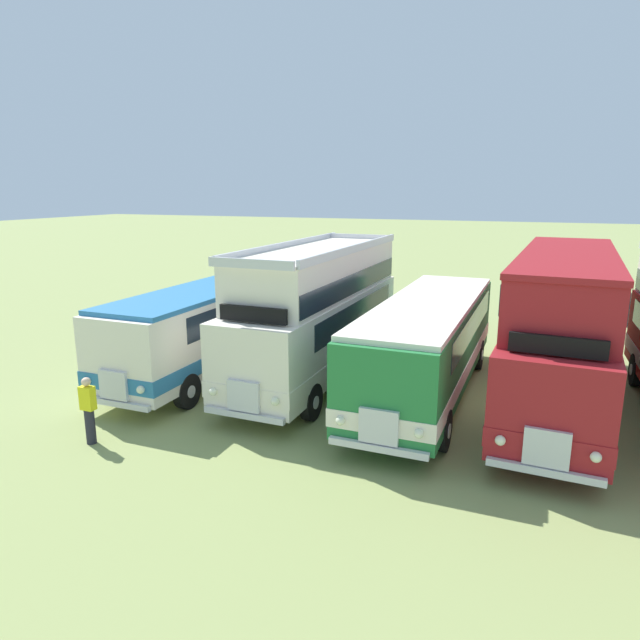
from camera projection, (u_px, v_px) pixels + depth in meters
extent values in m
plane|color=#8C9956|center=(488.00, 401.00, 16.75)|extent=(200.00, 200.00, 0.00)
cube|color=silver|center=(225.00, 319.00, 19.94)|extent=(2.64, 11.34, 2.30)
cube|color=teal|center=(226.00, 335.00, 20.07)|extent=(2.68, 11.38, 0.44)
cube|color=#19232D|center=(230.00, 300.00, 20.16)|extent=(2.64, 8.94, 0.76)
cube|color=#19232D|center=(113.00, 339.00, 14.73)|extent=(2.20, 0.13, 0.90)
cube|color=silver|center=(114.00, 385.00, 14.92)|extent=(0.90, 0.13, 0.80)
cube|color=silver|center=(114.00, 403.00, 15.00)|extent=(2.30, 0.17, 0.16)
sphere|color=#EAEACC|center=(141.00, 390.00, 14.58)|extent=(0.22, 0.22, 0.22)
sphere|color=#EAEACC|center=(87.00, 381.00, 15.23)|extent=(0.22, 0.22, 0.22)
cube|color=teal|center=(224.00, 285.00, 19.66)|extent=(2.59, 10.94, 0.14)
cylinder|color=black|center=(187.00, 391.00, 16.12)|extent=(0.29, 1.04, 1.04)
cylinder|color=silver|center=(192.00, 392.00, 16.07)|extent=(0.02, 0.36, 0.36)
cylinder|color=black|center=(123.00, 381.00, 16.96)|extent=(0.29, 1.04, 1.04)
cylinder|color=silver|center=(120.00, 381.00, 17.01)|extent=(0.02, 0.36, 0.36)
cylinder|color=black|center=(298.00, 329.00, 23.27)|extent=(0.29, 1.04, 1.04)
cylinder|color=silver|center=(302.00, 329.00, 23.22)|extent=(0.02, 0.36, 0.36)
cylinder|color=black|center=(250.00, 324.00, 24.11)|extent=(0.29, 1.04, 1.04)
cylinder|color=silver|center=(247.00, 324.00, 24.16)|extent=(0.02, 0.36, 0.36)
cube|color=silver|center=(318.00, 330.00, 18.36)|extent=(2.71, 9.69, 2.30)
cube|color=silver|center=(318.00, 347.00, 18.50)|extent=(2.75, 9.73, 0.44)
cube|color=#19232D|center=(322.00, 309.00, 18.59)|extent=(2.69, 7.29, 0.76)
cube|color=#19232D|center=(244.00, 348.00, 13.93)|extent=(2.20, 0.15, 0.90)
cube|color=silver|center=(244.00, 396.00, 14.12)|extent=(0.90, 0.14, 0.80)
cube|color=silver|center=(244.00, 415.00, 14.21)|extent=(2.30, 0.19, 0.16)
sphere|color=#EAEACC|center=(275.00, 401.00, 13.78)|extent=(0.22, 0.22, 0.22)
sphere|color=#EAEACC|center=(213.00, 392.00, 14.44)|extent=(0.22, 0.22, 0.22)
cube|color=silver|center=(320.00, 271.00, 18.15)|extent=(2.59, 8.79, 1.50)
cube|color=silver|center=(251.00, 264.00, 13.86)|extent=(2.40, 0.15, 0.24)
cube|color=silver|center=(359.00, 237.00, 21.45)|extent=(2.40, 0.15, 0.24)
cube|color=silver|center=(356.00, 248.00, 17.53)|extent=(0.29, 8.74, 0.24)
cube|color=silver|center=(287.00, 245.00, 18.42)|extent=(0.29, 8.74, 0.24)
cube|color=#19232D|center=(320.00, 280.00, 18.22)|extent=(2.63, 8.69, 0.64)
cube|color=black|center=(253.00, 314.00, 14.20)|extent=(1.90, 0.16, 0.40)
cylinder|color=black|center=(311.00, 402.00, 15.31)|extent=(0.30, 1.05, 1.04)
cylinder|color=silver|center=(316.00, 403.00, 15.25)|extent=(0.03, 0.36, 0.36)
cylinder|color=black|center=(238.00, 391.00, 16.16)|extent=(0.30, 1.05, 1.04)
cylinder|color=silver|center=(234.00, 390.00, 16.22)|extent=(0.03, 0.36, 0.36)
cylinder|color=black|center=(377.00, 345.00, 20.92)|extent=(0.30, 1.05, 1.04)
cylinder|color=silver|center=(381.00, 345.00, 20.87)|extent=(0.03, 0.36, 0.36)
cylinder|color=black|center=(320.00, 339.00, 21.78)|extent=(0.30, 1.05, 1.04)
cylinder|color=silver|center=(317.00, 338.00, 21.83)|extent=(0.03, 0.36, 0.36)
cube|color=#237538|center=(428.00, 342.00, 16.83)|extent=(2.70, 10.30, 2.30)
cube|color=silver|center=(427.00, 361.00, 16.97)|extent=(2.74, 10.34, 0.44)
cube|color=#19232D|center=(431.00, 320.00, 17.06)|extent=(2.69, 7.90, 0.76)
cube|color=#19232D|center=(381.00, 371.00, 12.12)|extent=(2.20, 0.14, 0.90)
cube|color=silver|center=(379.00, 427.00, 12.31)|extent=(0.90, 0.14, 0.80)
cube|color=silver|center=(378.00, 448.00, 12.40)|extent=(2.30, 0.19, 0.16)
sphere|color=#EAEACC|center=(419.00, 433.00, 11.97)|extent=(0.22, 0.22, 0.22)
sphere|color=#EAEACC|center=(340.00, 421.00, 12.63)|extent=(0.22, 0.22, 0.22)
cube|color=silver|center=(430.00, 303.00, 16.56)|extent=(2.66, 9.90, 0.14)
cylinder|color=black|center=(443.00, 430.00, 13.50)|extent=(0.30, 1.05, 1.04)
cylinder|color=silver|center=(449.00, 431.00, 13.45)|extent=(0.03, 0.36, 0.36)
cylinder|color=black|center=(353.00, 416.00, 14.35)|extent=(0.30, 1.05, 1.04)
cylinder|color=silver|center=(348.00, 415.00, 14.41)|extent=(0.03, 0.36, 0.36)
cylinder|color=black|center=(478.00, 355.00, 19.67)|extent=(0.30, 1.05, 1.04)
cylinder|color=silver|center=(483.00, 355.00, 19.62)|extent=(0.03, 0.36, 0.36)
cylinder|color=black|center=(414.00, 348.00, 20.52)|extent=(0.30, 1.05, 1.04)
cylinder|color=silver|center=(410.00, 347.00, 20.58)|extent=(0.03, 0.36, 0.36)
cube|color=maroon|center=(559.00, 350.00, 16.05)|extent=(3.15, 11.12, 2.30)
cube|color=maroon|center=(557.00, 370.00, 16.19)|extent=(3.20, 11.16, 0.44)
cube|color=#19232D|center=(562.00, 327.00, 16.27)|extent=(3.04, 8.73, 0.76)
cube|color=#19232D|center=(553.00, 388.00, 11.09)|extent=(2.20, 0.23, 0.90)
cube|color=silver|center=(547.00, 448.00, 11.28)|extent=(0.91, 0.17, 0.80)
cube|color=silver|center=(544.00, 472.00, 11.37)|extent=(2.30, 0.28, 0.16)
sphere|color=#EAEACC|center=(596.00, 457.00, 10.91)|extent=(0.22, 0.22, 0.22)
sphere|color=#EAEACC|center=(500.00, 440.00, 11.64)|extent=(0.22, 0.22, 0.22)
cube|color=maroon|center=(566.00, 283.00, 15.84)|extent=(3.00, 10.21, 1.50)
cube|color=maroon|center=(569.00, 254.00, 15.65)|extent=(3.07, 10.32, 0.14)
cube|color=#19232D|center=(567.00, 273.00, 15.77)|extent=(3.03, 10.12, 0.68)
cube|color=black|center=(557.00, 346.00, 11.35)|extent=(1.90, 0.23, 0.40)
cylinder|color=black|center=(604.00, 452.00, 12.41)|extent=(0.34, 1.05, 1.04)
cylinder|color=silver|center=(611.00, 453.00, 12.35)|extent=(0.04, 0.36, 0.36)
cylinder|color=black|center=(497.00, 433.00, 13.34)|extent=(0.34, 1.05, 1.04)
cylinder|color=silver|center=(490.00, 432.00, 13.40)|extent=(0.04, 0.36, 0.36)
cylinder|color=black|center=(596.00, 359.00, 19.13)|extent=(0.34, 1.05, 1.04)
cylinder|color=silver|center=(601.00, 360.00, 19.07)|extent=(0.04, 0.36, 0.36)
cylinder|color=black|center=(525.00, 351.00, 20.06)|extent=(0.34, 1.05, 1.04)
cylinder|color=silver|center=(521.00, 351.00, 20.12)|extent=(0.04, 0.36, 0.36)
cylinder|color=black|center=(636.00, 370.00, 18.00)|extent=(0.30, 1.05, 1.04)
cylinder|color=silver|center=(631.00, 369.00, 18.05)|extent=(0.03, 0.36, 0.36)
cylinder|color=#23232D|center=(90.00, 426.00, 13.89)|extent=(0.24, 0.24, 0.90)
cube|color=yellow|center=(87.00, 398.00, 13.72)|extent=(0.36, 0.22, 0.60)
sphere|color=beige|center=(86.00, 382.00, 13.63)|extent=(0.22, 0.22, 0.22)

